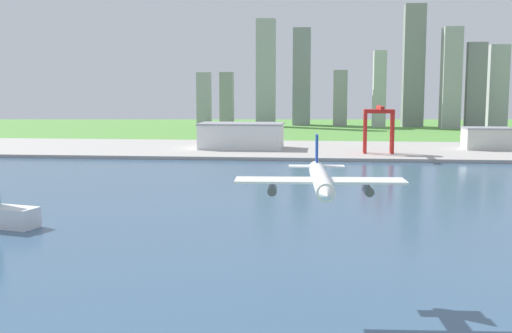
{
  "coord_description": "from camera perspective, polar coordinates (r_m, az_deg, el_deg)",
  "views": [
    {
      "loc": [
        2.49,
        -14.06,
        50.91
      ],
      "look_at": [
        -16.39,
        170.11,
        27.65
      ],
      "focal_mm": 44.59,
      "sensor_mm": 36.0,
      "label": 1
    }
  ],
  "objects": [
    {
      "name": "airplane_landing",
      "position": [
        143.39,
        5.8,
        -1.2
      ],
      "size": [
        39.13,
        42.32,
        12.51
      ],
      "color": "white"
    },
    {
      "name": "warehouse_main",
      "position": [
        504.07,
        -1.31,
        2.79
      ],
      "size": [
        66.18,
        37.41,
        20.06
      ],
      "color": "white",
      "rests_on": "industrial_pier"
    },
    {
      "name": "ground_plane",
      "position": [
        318.17,
        5.33,
        -2.08
      ],
      "size": [
        2400.0,
        2400.0,
        0.0
      ],
      "primitive_type": "plane",
      "color": "#55923E"
    },
    {
      "name": "industrial_pier",
      "position": [
        506.51,
        5.54,
        1.5
      ],
      "size": [
        840.0,
        140.0,
        2.5
      ],
      "primitive_type": "cube",
      "color": "#A7A19C",
      "rests_on": "ground"
    },
    {
      "name": "distant_skyline",
      "position": [
        833.24,
        10.35,
        7.56
      ],
      "size": [
        399.87,
        76.36,
        154.31
      ],
      "color": "#96959E",
      "rests_on": "ground"
    },
    {
      "name": "warehouse_annex",
      "position": [
        528.82,
        20.04,
        2.4
      ],
      "size": [
        36.34,
        25.67,
        16.98
      ],
      "color": "silver",
      "rests_on": "industrial_pier"
    },
    {
      "name": "water_bay",
      "position": [
        259.11,
        5.2,
        -4.18
      ],
      "size": [
        840.0,
        360.0,
        0.15
      ],
      "primitive_type": "cube",
      "color": "#385675",
      "rests_on": "ground"
    },
    {
      "name": "port_crane_red",
      "position": [
        471.06,
        10.98,
        4.16
      ],
      "size": [
        21.94,
        35.18,
        34.91
      ],
      "color": "red",
      "rests_on": "industrial_pier"
    }
  ]
}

